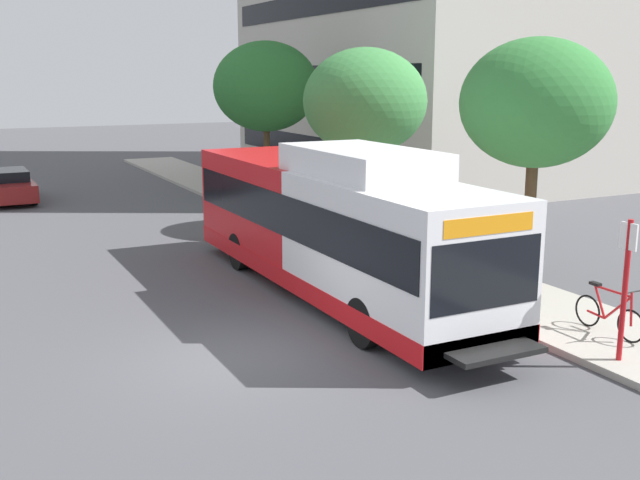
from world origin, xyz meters
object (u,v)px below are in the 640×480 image
bicycle_parked (609,314)px  street_tree_mid_block (365,101)px  parked_car_far_lane (9,186)px  transit_bus (332,225)px  street_tree_far_block (266,87)px  street_tree_near_stop (536,104)px  bus_stop_sign_pole (626,280)px

bicycle_parked → street_tree_mid_block: street_tree_mid_block is taller
parked_car_far_lane → transit_bus: bearing=-72.7°
street_tree_mid_block → street_tree_far_block: bearing=90.8°
street_tree_mid_block → parked_car_far_lane: (-10.21, 11.86, -3.68)m
street_tree_far_block → street_tree_near_stop: bearing=-90.2°
transit_bus → street_tree_mid_block: street_tree_mid_block is taller
bus_stop_sign_pole → street_tree_far_block: size_ratio=0.40×
bus_stop_sign_pole → parked_car_far_lane: 26.03m
street_tree_near_stop → street_tree_far_block: 16.37m
street_tree_near_stop → street_tree_mid_block: (0.18, 8.25, -0.20)m
street_tree_near_stop → bicycle_parked: bearing=-105.7°
transit_bus → parked_car_far_lane: 19.08m
bicycle_parked → street_tree_far_block: 20.31m
transit_bus → bus_stop_sign_pole: size_ratio=4.71×
bus_stop_sign_pole → parked_car_far_lane: bearing=108.2°
bicycle_parked → street_tree_far_block: size_ratio=0.27×
bus_stop_sign_pole → bicycle_parked: (0.91, 1.10, -1.09)m
bus_stop_sign_pole → street_tree_near_stop: size_ratio=0.44×
street_tree_near_stop → street_tree_far_block: size_ratio=0.92×
bicycle_parked → parked_car_far_lane: size_ratio=0.39×
street_tree_mid_block → parked_car_far_lane: bearing=130.7°
bicycle_parked → street_tree_near_stop: bearing=74.3°
transit_bus → bus_stop_sign_pole: transit_bus is taller
transit_bus → bicycle_parked: size_ratio=6.96×
bicycle_parked → street_tree_mid_block: 12.39m
street_tree_near_stop → street_tree_far_block: bearing=89.8°
transit_bus → street_tree_near_stop: bearing=-23.7°
street_tree_near_stop → parked_car_far_lane: street_tree_near_stop is taller
transit_bus → bicycle_parked: transit_bus is taller
bus_stop_sign_pole → street_tree_near_stop: street_tree_near_stop is taller
bicycle_parked → parked_car_far_lane: (-9.05, 23.60, 0.10)m
street_tree_near_stop → parked_car_far_lane: bearing=116.5°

